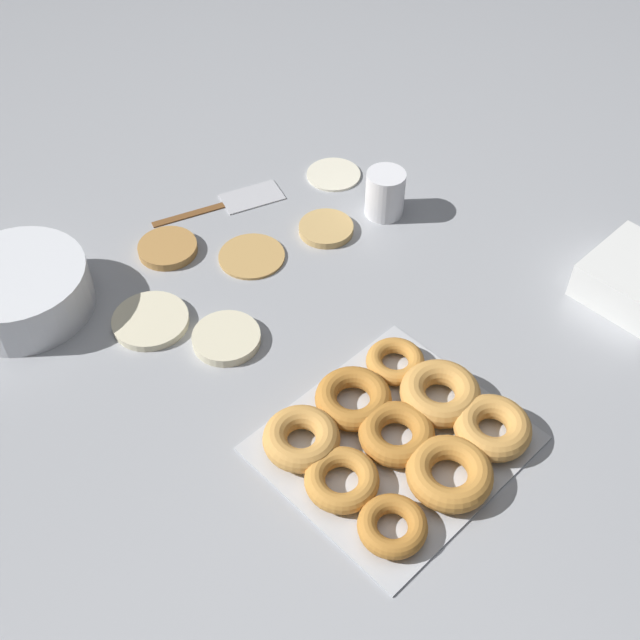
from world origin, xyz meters
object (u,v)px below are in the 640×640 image
pancake_0 (326,229)px  donut_tray (400,434)px  pancake_2 (334,174)px  paper_cup (385,194)px  pancake_4 (168,248)px  batter_bowl (21,290)px  spatula (238,200)px  pancake_5 (226,338)px  container_stack (635,278)px  pancake_3 (252,255)px  pancake_1 (151,321)px

pancake_0 → donut_tray: donut_tray is taller
pancake_0 → pancake_2: pancake_0 is taller
pancake_2 → paper_cup: (-0.01, -0.14, 0.04)m
pancake_4 → batter_bowl: batter_bowl is taller
donut_tray → spatula: size_ratio=1.34×
pancake_5 → donut_tray: bearing=-80.5°
container_stack → paper_cup: 0.42m
pancake_3 → paper_cup: paper_cup is taller
container_stack → pancake_4: bearing=128.5°
pancake_0 → container_stack: bearing=-61.1°
pancake_2 → spatula: 0.19m
pancake_1 → batter_bowl: (-0.12, 0.16, 0.03)m
batter_bowl → paper_cup: 0.61m
pancake_1 → pancake_3: pancake_1 is taller
pancake_1 → donut_tray: (0.11, -0.41, 0.01)m
pancake_0 → container_stack: (0.24, -0.44, 0.02)m
pancake_5 → paper_cup: paper_cup is taller
paper_cup → pancake_1: bearing=171.5°
pancake_1 → spatula: (0.28, 0.13, -0.00)m
pancake_4 → spatula: bearing=6.7°
pancake_1 → donut_tray: donut_tray is taller
batter_bowl → paper_cup: (0.56, -0.23, 0.00)m
pancake_5 → batter_bowl: bearing=123.0°
pancake_1 → pancake_5: pancake_5 is taller
pancake_1 → paper_cup: 0.45m
pancake_0 → pancake_2: size_ratio=0.94×
pancake_1 → batter_bowl: size_ratio=0.56×
pancake_0 → paper_cup: bearing=-17.5°
pancake_1 → pancake_2: pancake_1 is taller
pancake_2 → container_stack: 0.55m
pancake_5 → container_stack: 0.64m
pancake_0 → pancake_4: 0.27m
pancake_2 → donut_tray: (-0.35, -0.48, 0.01)m
pancake_0 → container_stack: size_ratio=0.61×
batter_bowl → spatula: size_ratio=0.89×
batter_bowl → container_stack: size_ratio=1.37×
paper_cup → pancake_0: bearing=162.5°
pancake_3 → donut_tray: donut_tray is taller
spatula → container_stack: bearing=-44.7°
spatula → batter_bowl: bearing=-165.0°
pancake_4 → pancake_5: 0.23m
pancake_1 → container_stack: (0.58, -0.47, 0.02)m
pancake_3 → pancake_4: 0.14m
pancake_3 → container_stack: size_ratio=0.72×
batter_bowl → container_stack: (0.70, -0.63, -0.01)m
donut_tray → batter_bowl: batter_bowl is taller
pancake_0 → pancake_3: 0.14m
donut_tray → container_stack: container_stack is taller
pancake_1 → pancake_2: size_ratio=1.18×
pancake_1 → batter_bowl: 0.20m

